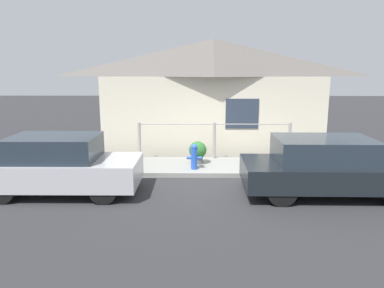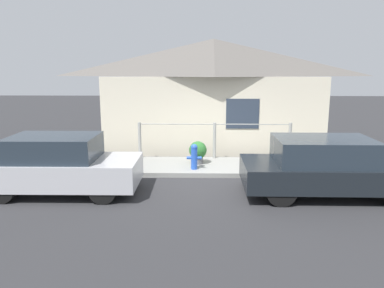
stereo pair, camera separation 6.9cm
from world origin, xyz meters
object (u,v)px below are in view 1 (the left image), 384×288
at_px(fire_hydrant, 194,156).
at_px(potted_plant_near_hydrant, 198,151).
at_px(car_left, 60,165).
at_px(car_right, 327,167).

distance_m(fire_hydrant, potted_plant_near_hydrant, 0.64).
relative_size(car_left, potted_plant_near_hydrant, 5.41).
bearing_deg(car_left, fire_hydrant, 28.55).
bearing_deg(fire_hydrant, potted_plant_near_hydrant, 80.81).
relative_size(car_right, potted_plant_near_hydrant, 5.95).
bearing_deg(potted_plant_near_hydrant, fire_hydrant, -99.19).
height_order(car_left, car_right, car_left).
distance_m(car_right, potted_plant_near_hydrant, 3.91).
xyz_separation_m(car_right, fire_hydrant, (-3.18, 1.77, -0.18)).
xyz_separation_m(car_right, potted_plant_near_hydrant, (-3.08, 2.40, -0.19)).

